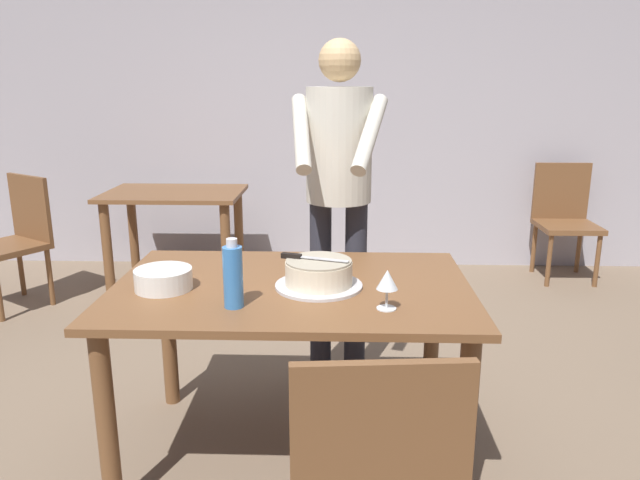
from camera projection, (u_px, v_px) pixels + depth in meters
name	position (u px, v px, depth m)	size (l,w,h in m)	color
ground_plane	(294.00, 451.00, 2.55)	(14.00, 14.00, 0.00)	#7A6651
back_wall	(317.00, 103.00, 4.90)	(10.00, 0.12, 2.70)	#ADA8B2
main_dining_table	(292.00, 311.00, 2.39)	(1.40, 0.93, 0.75)	brown
cake_on_platter	(319.00, 275.00, 2.31)	(0.34, 0.34, 0.11)	silver
cake_knife	(301.00, 257.00, 2.32)	(0.26, 0.10, 0.02)	silver
plate_stack	(163.00, 279.00, 2.30)	(0.22, 0.22, 0.08)	white
wine_glass_near	(387.00, 281.00, 2.08)	(0.08, 0.08, 0.14)	silver
water_bottle	(233.00, 276.00, 2.10)	(0.07, 0.07, 0.25)	#387AC6
person_cutting_cake	(339.00, 176.00, 2.93)	(0.47, 0.56, 1.72)	#2D2D38
chair_near_side	(373.00, 480.00, 1.60)	(0.48, 0.48, 0.90)	brown
background_table	(175.00, 213.00, 4.45)	(1.00, 0.70, 0.74)	brown
background_chair_0	(565.00, 217.00, 4.73)	(0.44, 0.44, 0.90)	brown
background_chair_1	(16.00, 237.00, 4.11)	(0.61, 0.61, 0.90)	brown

